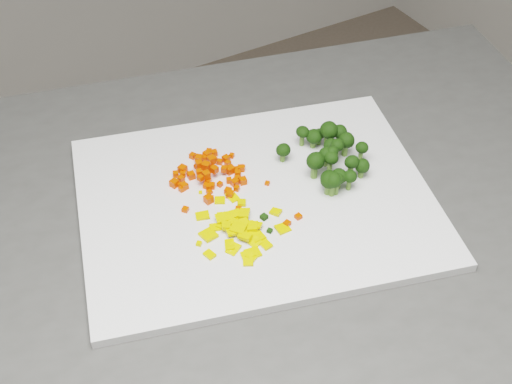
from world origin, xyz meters
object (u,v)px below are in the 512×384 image
carrot_pile (209,168)px  pepper_pile (238,225)px  broccoli_pile (326,151)px  cutting_board (256,201)px

carrot_pile → pepper_pile: (-0.02, -0.11, -0.01)m
pepper_pile → broccoli_pile: bearing=15.4°
cutting_board → pepper_pile: bearing=-140.8°
pepper_pile → carrot_pile: bearing=82.3°
cutting_board → carrot_pile: (-0.04, 0.07, 0.02)m
carrot_pile → broccoli_pile: (0.15, -0.07, 0.01)m
broccoli_pile → carrot_pile: bearing=156.8°
cutting_board → carrot_pile: 0.08m
cutting_board → pepper_pile: pepper_pile is taller
carrot_pile → broccoli_pile: bearing=-23.2°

